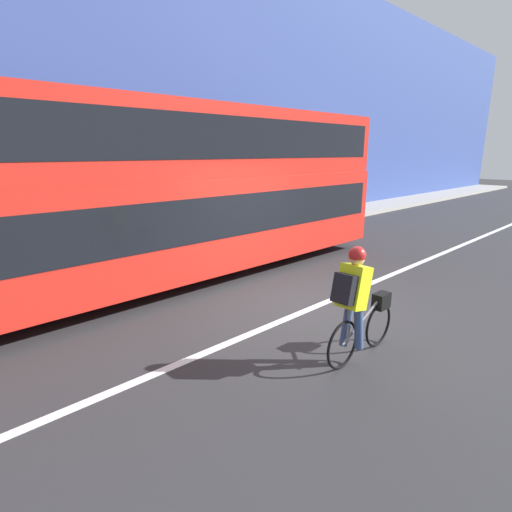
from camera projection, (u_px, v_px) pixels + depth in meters
The scene contains 6 objects.
ground_plane at pixel (309, 305), 7.17m from camera, with size 80.00×80.00×0.00m, color #2D2D30.
road_center_line at pixel (314, 307), 7.08m from camera, with size 50.00×0.14×0.01m, color silver.
sidewalk_curb at pixel (147, 248), 11.18m from camera, with size 60.00×2.03×0.14m.
building_facade at pixel (114, 72), 10.81m from camera, with size 60.00×0.30×9.52m.
bus at pixel (173, 186), 8.19m from camera, with size 10.81×2.50×3.57m.
cyclist_on_bike at pixel (357, 300), 5.06m from camera, with size 1.51×0.32×1.56m.
Camera 1 is at (-5.33, -4.18, 2.67)m, focal length 28.00 mm.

